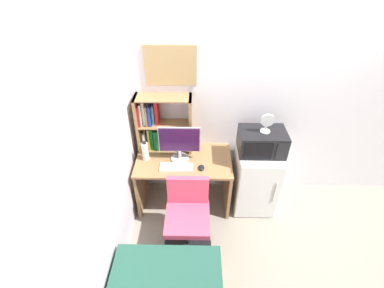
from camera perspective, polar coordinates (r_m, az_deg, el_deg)
wall_back at (r=3.40m, az=22.56°, el=7.91°), size 6.40×0.04×2.60m
wall_left at (r=2.05m, az=-22.42°, el=-13.36°), size 0.04×4.40×2.60m
desk at (r=3.35m, az=-1.71°, el=-6.22°), size 1.13×0.65×0.73m
hutch_bookshelf at (r=3.20m, az=-7.56°, el=4.46°), size 0.64×0.24×0.71m
monitor at (r=3.06m, az=-2.69°, el=0.39°), size 0.48×0.21×0.44m
keyboard at (r=3.08m, az=-3.37°, el=-4.96°), size 0.38×0.14×0.02m
computer_mouse at (r=3.07m, az=2.01°, el=-5.01°), size 0.07×0.10×0.03m
water_bottle at (r=3.18m, az=-9.87°, el=-1.51°), size 0.08×0.08×0.25m
mini_fridge at (r=3.47m, az=13.16°, el=-7.11°), size 0.50×0.56×0.86m
microwave at (r=3.12m, az=14.56°, el=0.49°), size 0.52×0.36×0.27m
desk_fan at (r=2.98m, az=15.57°, el=4.40°), size 0.14×0.11×0.22m
desk_chair at (r=3.03m, az=-0.92°, el=-15.78°), size 0.53×0.53×0.85m
wall_corkboard at (r=2.97m, az=-4.60°, el=16.21°), size 0.56×0.02×0.43m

